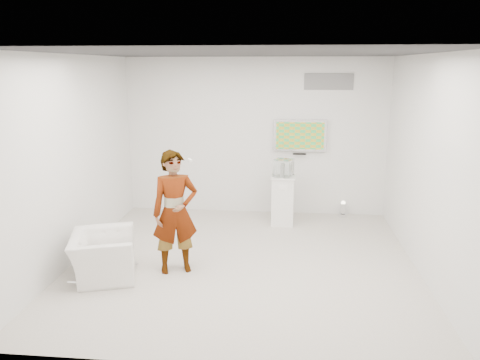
{
  "coord_description": "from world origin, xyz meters",
  "views": [
    {
      "loc": [
        0.59,
        -6.42,
        2.84
      ],
      "look_at": [
        -0.11,
        0.6,
        1.11
      ],
      "focal_mm": 35.0,
      "sensor_mm": 36.0,
      "label": 1
    }
  ],
  "objects": [
    {
      "name": "wii_remote",
      "position": [
        -0.74,
        -0.14,
        1.56
      ],
      "size": [
        0.09,
        0.13,
        0.03
      ],
      "primitive_type": "cube",
      "rotation": [
        0.0,
        0.0,
        0.49
      ],
      "color": "silver",
      "rests_on": "person"
    },
    {
      "name": "tv",
      "position": [
        0.85,
        2.45,
        1.55
      ],
      "size": [
        1.0,
        0.08,
        0.6
      ],
      "primitive_type": "cube",
      "color": "silver",
      "rests_on": "room"
    },
    {
      "name": "pedestal",
      "position": [
        0.56,
        1.8,
        0.45
      ],
      "size": [
        0.45,
        0.45,
        0.9
      ],
      "primitive_type": "cube",
      "rotation": [
        0.0,
        0.0,
        -0.04
      ],
      "color": "silver",
      "rests_on": "room"
    },
    {
      "name": "logo_decal",
      "position": [
        1.35,
        2.49,
        2.55
      ],
      "size": [
        0.9,
        0.02,
        0.3
      ],
      "primitive_type": "cube",
      "color": "slate",
      "rests_on": "room"
    },
    {
      "name": "console",
      "position": [
        0.56,
        1.8,
        1.02
      ],
      "size": [
        0.09,
        0.18,
        0.24
      ],
      "primitive_type": "cube",
      "rotation": [
        0.0,
        0.0,
        -0.24
      ],
      "color": "silver",
      "rests_on": "pedestal"
    },
    {
      "name": "floor_uplight",
      "position": [
        1.71,
        2.35,
        0.15
      ],
      "size": [
        0.21,
        0.21,
        0.29
      ],
      "primitive_type": "cylinder",
      "rotation": [
        0.0,
        0.0,
        0.1
      ],
      "color": "white",
      "rests_on": "room"
    },
    {
      "name": "armchair",
      "position": [
        -1.87,
        -0.67,
        0.31
      ],
      "size": [
        1.07,
        1.15,
        0.61
      ],
      "primitive_type": "imported",
      "rotation": [
        0.0,
        0.0,
        1.87
      ],
      "color": "silver",
      "rests_on": "room"
    },
    {
      "name": "person",
      "position": [
        -0.92,
        -0.38,
        0.87
      ],
      "size": [
        0.74,
        0.62,
        1.73
      ],
      "primitive_type": "imported",
      "rotation": [
        0.0,
        0.0,
        0.37
      ],
      "color": "silver",
      "rests_on": "room"
    },
    {
      "name": "vitrine",
      "position": [
        0.56,
        1.8,
        1.05
      ],
      "size": [
        0.39,
        0.39,
        0.31
      ],
      "primitive_type": "cube",
      "rotation": [
        0.0,
        0.0,
        -0.32
      ],
      "color": "silver",
      "rests_on": "pedestal"
    },
    {
      "name": "room",
      "position": [
        0.0,
        0.0,
        1.5
      ],
      "size": [
        5.01,
        5.01,
        3.0
      ],
      "color": "#A5A098",
      "rests_on": "ground"
    }
  ]
}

